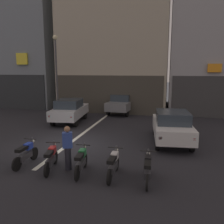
{
  "coord_description": "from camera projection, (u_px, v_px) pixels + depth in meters",
  "views": [
    {
      "loc": [
        4.73,
        -10.34,
        3.7
      ],
      "look_at": [
        1.81,
        2.0,
        1.4
      ],
      "focal_mm": 37.82,
      "sensor_mm": 36.0,
      "label": 1
    }
  ],
  "objects": [
    {
      "name": "car_white_parked_kerbside",
      "position": [
        172.0,
        126.0,
        11.93
      ],
      "size": [
        2.15,
        4.25,
        1.64
      ],
      "color": "black",
      "rests_on": "ground"
    },
    {
      "name": "building_corner_left",
      "position": [
        25.0,
        4.0,
        24.69
      ],
      "size": [
        8.55,
        8.3,
        20.89
      ],
      "color": "gray",
      "rests_on": "ground"
    },
    {
      "name": "street_lamp",
      "position": [
        56.0,
        67.0,
        18.17
      ],
      "size": [
        0.36,
        0.36,
        6.25
      ],
      "color": "#47474C",
      "rests_on": "ground"
    },
    {
      "name": "motorcycle_blue_row_leftmost",
      "position": [
        26.0,
        154.0,
        9.2
      ],
      "size": [
        0.55,
        1.67,
        0.98
      ],
      "color": "black",
      "rests_on": "ground"
    },
    {
      "name": "motorcycle_white_row_right_mid",
      "position": [
        113.0,
        164.0,
        8.16
      ],
      "size": [
        0.55,
        1.67,
        0.98
      ],
      "color": "black",
      "rests_on": "ground"
    },
    {
      "name": "lane_centre_line",
      "position": [
        101.0,
        120.0,
        17.37
      ],
      "size": [
        0.2,
        18.0,
        0.01
      ],
      "primitive_type": "cube",
      "color": "silver",
      "rests_on": "ground"
    },
    {
      "name": "ground_plane",
      "position": [
        67.0,
        145.0,
        11.63
      ],
      "size": [
        120.0,
        120.0,
        0.0
      ],
      "primitive_type": "plane",
      "color": "#232328"
    },
    {
      "name": "car_silver_crossing_near",
      "position": [
        70.0,
        110.0,
        16.57
      ],
      "size": [
        2.19,
        4.26,
        1.64
      ],
      "color": "black",
      "rests_on": "ground"
    },
    {
      "name": "motorcycle_green_row_centre",
      "position": [
        81.0,
        161.0,
        8.46
      ],
      "size": [
        0.55,
        1.67,
        0.98
      ],
      "color": "black",
      "rests_on": "ground"
    },
    {
      "name": "person_by_motorcycles",
      "position": [
        68.0,
        148.0,
        8.68
      ],
      "size": [
        0.42,
        0.34,
        1.67
      ],
      "color": "#23232D",
      "rests_on": "ground"
    },
    {
      "name": "motorcycle_black_row_rightmost",
      "position": [
        148.0,
        169.0,
        7.8
      ],
      "size": [
        0.55,
        1.67,
        0.98
      ],
      "color": "black",
      "rests_on": "ground"
    },
    {
      "name": "motorcycle_red_row_left_mid",
      "position": [
        51.0,
        158.0,
        8.74
      ],
      "size": [
        0.56,
        1.65,
        0.98
      ],
      "color": "black",
      "rests_on": "ground"
    },
    {
      "name": "car_grey_down_street",
      "position": [
        122.0,
        103.0,
        20.05
      ],
      "size": [
        2.06,
        4.22,
        1.64
      ],
      "color": "black",
      "rests_on": "ground"
    }
  ]
}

